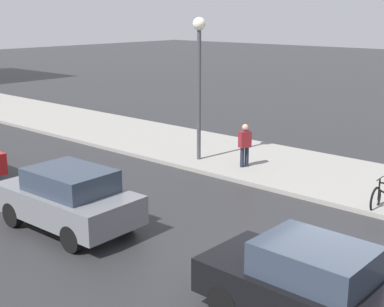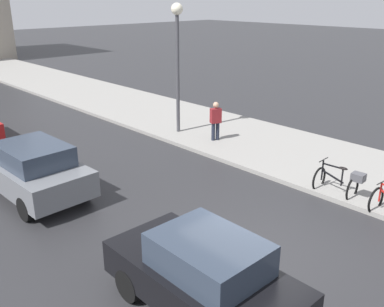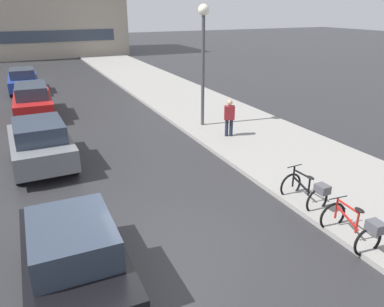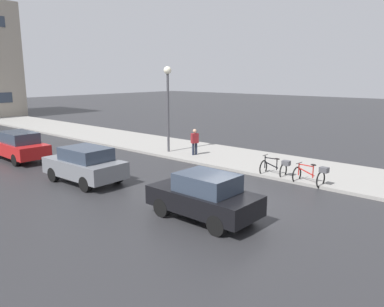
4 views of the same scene
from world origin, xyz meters
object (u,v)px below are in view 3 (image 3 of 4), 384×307
(car_grey, at_px, (40,143))
(car_red, at_px, (33,100))
(car_black, at_px, (74,256))
(bicycle_second, at_px, (307,191))
(car_blue, at_px, (23,80))
(bicycle_nearest, at_px, (355,227))
(streetlamp, at_px, (203,44))
(pedestrian, at_px, (229,117))

(car_grey, xyz_separation_m, car_red, (0.14, 6.64, -0.00))
(car_black, bearing_deg, bicycle_second, 6.33)
(car_red, height_order, car_blue, car_red)
(car_grey, bearing_deg, car_black, -89.30)
(bicycle_nearest, xyz_separation_m, bicycle_second, (0.24, 1.82, -0.01))
(bicycle_second, relative_size, car_blue, 0.33)
(bicycle_second, height_order, streetlamp, streetlamp)
(car_grey, xyz_separation_m, streetlamp, (6.78, 1.51, 2.80))
(bicycle_nearest, height_order, pedestrian, pedestrian)
(car_grey, height_order, car_blue, car_grey)
(streetlamp, bearing_deg, pedestrian, -81.04)
(car_grey, distance_m, car_red, 6.64)
(car_black, bearing_deg, car_grey, 90.70)
(car_blue, distance_m, pedestrian, 14.95)
(bicycle_nearest, xyz_separation_m, car_blue, (-6.01, 20.63, 0.26))
(bicycle_second, height_order, car_blue, car_blue)
(pedestrian, height_order, streetlamp, streetlamp)
(car_grey, height_order, streetlamp, streetlamp)
(car_black, bearing_deg, bicycle_nearest, -11.04)
(car_red, bearing_deg, car_grey, -91.19)
(bicycle_nearest, height_order, streetlamp, streetlamp)
(streetlamp, bearing_deg, car_black, -129.35)
(car_blue, bearing_deg, car_grey, -89.69)
(bicycle_second, distance_m, car_black, 6.14)
(car_grey, relative_size, car_red, 0.87)
(car_black, distance_m, car_red, 13.30)
(car_black, distance_m, pedestrian, 9.44)
(pedestrian, xyz_separation_m, streetlamp, (-0.29, 1.82, 2.70))
(pedestrian, bearing_deg, car_red, 134.94)
(car_grey, height_order, pedestrian, pedestrian)
(pedestrian, relative_size, streetlamp, 0.32)
(bicycle_second, relative_size, streetlamp, 0.26)
(bicycle_second, bearing_deg, car_blue, 108.38)
(car_red, xyz_separation_m, car_blue, (-0.21, 6.19, -0.06))
(car_black, height_order, car_grey, car_grey)
(car_grey, distance_m, pedestrian, 7.07)
(pedestrian, bearing_deg, streetlamp, 98.96)
(bicycle_nearest, distance_m, car_grey, 9.81)
(car_blue, bearing_deg, bicycle_second, -71.62)
(car_blue, bearing_deg, pedestrian, -61.48)
(car_grey, bearing_deg, car_red, 88.81)
(car_blue, bearing_deg, car_red, -88.08)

